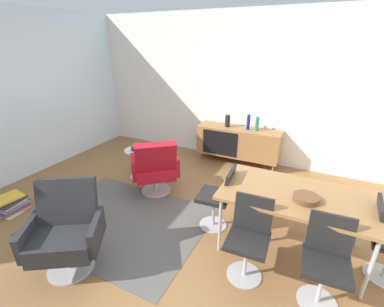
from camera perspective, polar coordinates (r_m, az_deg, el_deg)
name	(u,v)px	position (r m, az deg, el deg)	size (l,w,h in m)	color
ground_plane	(178,227)	(3.62, -3.02, -15.59)	(8.32, 8.32, 0.00)	olive
wall_back	(242,90)	(5.31, 10.73, 13.39)	(6.80, 0.12, 2.80)	white
wall_window_left	(2,99)	(5.29, -35.86, 9.45)	(0.12, 5.60, 2.80)	silver
sideboard	(238,142)	(5.25, 9.89, 2.47)	(1.60, 0.45, 0.72)	olive
vase_cobalt	(248,122)	(5.08, 12.08, 6.63)	(0.06, 0.06, 0.28)	navy
vase_sculptural_dark	(228,121)	(5.20, 7.68, 6.98)	(0.10, 0.10, 0.23)	black
vase_ceramic_small	(257,124)	(5.05, 13.87, 6.23)	(0.07, 0.07, 0.26)	#337266
dining_table	(296,197)	(3.12, 21.59, -8.80)	(1.60, 0.90, 0.74)	olive
wooden_bowl_on_table	(306,198)	(2.99, 23.40, -8.87)	(0.26, 0.26, 0.06)	brown
dining_chair_front_left	(249,236)	(2.82, 12.21, -16.97)	(0.42, 0.44, 0.86)	black
dining_chair_front_right	(326,259)	(2.80, 27.02, -19.67)	(0.42, 0.44, 0.86)	black
dining_chair_near_window	(219,196)	(3.38, 5.80, -9.06)	(0.45, 0.43, 0.86)	black
lounge_chair_red	(155,167)	(4.14, -7.97, -2.80)	(0.91, 0.90, 0.95)	red
armchair_black_shell	(66,229)	(3.13, -25.59, -14.41)	(0.89, 0.88, 0.95)	#262628
side_table_round	(138,160)	(4.77, -11.58, -1.38)	(0.44, 0.44, 0.52)	white
fruit_bowl	(137,147)	(4.68, -11.80, 1.30)	(0.20, 0.20, 0.11)	#262628
magazine_stack	(11,204)	(4.62, -34.46, -8.99)	(0.35, 0.40, 0.24)	silver
area_rug	(123,221)	(3.83, -14.74, -13.86)	(2.20, 1.70, 0.01)	#595654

